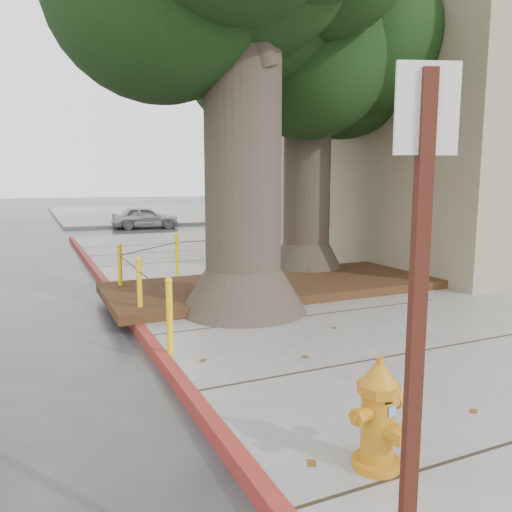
{
  "coord_description": "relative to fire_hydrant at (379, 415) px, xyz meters",
  "views": [
    {
      "loc": [
        -3.36,
        -4.55,
        2.22
      ],
      "look_at": [
        -0.26,
        2.29,
        1.1
      ],
      "focal_mm": 35.0,
      "sensor_mm": 36.0,
      "label": 1
    }
  ],
  "objects": [
    {
      "name": "tree_far",
      "position": [
        3.8,
        7.16,
        4.46
      ],
      "size": [
        4.5,
        3.8,
        7.17
      ],
      "color": "#4C3F33",
      "rests_on": "sidewalk_main"
    },
    {
      "name": "fire_hydrant",
      "position": [
        0.0,
        0.0,
        0.0
      ],
      "size": [
        0.45,
        0.43,
        0.84
      ],
      "rotation": [
        0.0,
        0.0,
        0.24
      ],
      "color": "#C77A14",
      "rests_on": "sidewalk_main"
    },
    {
      "name": "signpost",
      "position": [
        -0.79,
        -1.19,
        1.02
      ],
      "size": [
        0.24,
        0.11,
        2.52
      ],
      "rotation": [
        0.0,
        0.0,
        -0.36
      ],
      "color": "#471911",
      "rests_on": "sidewalk_main"
    },
    {
      "name": "building_side_grey",
      "position": [
        23.16,
        33.84,
        5.44
      ],
      "size": [
        12.0,
        14.0,
        12.0
      ],
      "primitive_type": "cube",
      "color": "slate",
      "rests_on": "ground"
    },
    {
      "name": "bollard_ring",
      "position": [
        0.29,
        6.21,
        0.11
      ],
      "size": [
        3.79,
        5.39,
        0.95
      ],
      "color": "yellow",
      "rests_on": "sidewalk_main"
    },
    {
      "name": "car_silver",
      "position": [
        2.79,
        21.18,
        -0.02
      ],
      "size": [
        3.23,
        1.55,
        1.07
      ],
      "primitive_type": "imported",
      "rotation": [
        0.0,
        0.0,
        1.48
      ],
      "color": "#B0B0B5",
      "rests_on": "ground"
    },
    {
      "name": "ground",
      "position": [
        1.16,
        1.84,
        -0.56
      ],
      "size": [
        140.0,
        140.0,
        0.0
      ],
      "primitive_type": "plane",
      "color": "#28282B",
      "rests_on": "ground"
    },
    {
      "name": "building_corner",
      "position": [
        11.16,
        10.34,
        4.44
      ],
      "size": [
        12.0,
        13.0,
        10.0
      ],
      "primitive_type": "cube",
      "color": "gray",
      "rests_on": "ground"
    },
    {
      "name": "planter_bed",
      "position": [
        2.06,
        5.74,
        -0.33
      ],
      "size": [
        6.4,
        2.6,
        0.16
      ],
      "primitive_type": "cube",
      "color": "black",
      "rests_on": "sidewalk_main"
    },
    {
      "name": "curb_red",
      "position": [
        -0.84,
        4.34,
        -0.48
      ],
      "size": [
        0.14,
        26.0,
        0.16
      ],
      "primitive_type": "cube",
      "color": "maroon",
      "rests_on": "ground"
    },
    {
      "name": "building_side_white",
      "position": [
        17.16,
        27.84,
        3.94
      ],
      "size": [
        10.0,
        10.0,
        9.0
      ],
      "primitive_type": "cube",
      "color": "silver",
      "rests_on": "ground"
    },
    {
      "name": "sidewalk_far",
      "position": [
        7.16,
        31.84,
        -0.48
      ],
      "size": [
        16.0,
        20.0,
        0.15
      ],
      "primitive_type": "cube",
      "color": "slate",
      "rests_on": "ground"
    },
    {
      "name": "car_red",
      "position": [
        12.99,
        21.73,
        0.11
      ],
      "size": [
        4.11,
        1.58,
        1.34
      ],
      "primitive_type": "imported",
      "rotation": [
        0.0,
        0.0,
        1.61
      ],
      "color": "maroon",
      "rests_on": "ground"
    }
  ]
}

